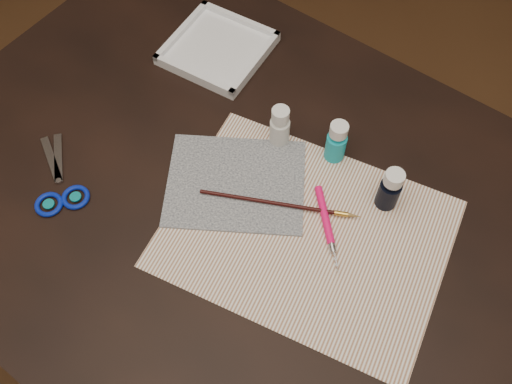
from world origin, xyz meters
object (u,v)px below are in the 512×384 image
Objects in this scene: paint_bottle_white at (280,126)px; paint_bottle_cyan at (337,142)px; paint_bottle_navy at (390,189)px; canvas at (236,183)px; paper at (306,233)px; palette_tray at (218,48)px; scissors at (53,174)px.

paint_bottle_white is 0.99× the size of paint_bottle_cyan.
paint_bottle_navy is at bearing 0.41° from paint_bottle_white.
paint_bottle_navy reaches higher than canvas.
paper is at bearing -120.23° from paint_bottle_navy.
paint_bottle_white is 0.11m from paint_bottle_cyan.
paint_bottle_navy is (0.13, -0.03, 0.00)m from paint_bottle_cyan.
paper is 0.16m from paint_bottle_navy.
canvas is 2.70× the size of paint_bottle_cyan.
paint_bottle_cyan reaches higher than palette_tray.
paint_bottle_cyan is 0.13m from paint_bottle_navy.
paint_bottle_navy reaches higher than paint_bottle_cyan.
paint_bottle_cyan reaches higher than canvas.
paint_bottle_cyan is 0.47× the size of palette_tray.
paint_bottle_white is 0.42m from scissors.
palette_tray is at bearing 166.93° from paint_bottle_cyan.
canvas is 1.28× the size of palette_tray.
canvas is 0.27m from paint_bottle_navy.
canvas is at bearing -45.99° from palette_tray.
palette_tray is (-0.23, 0.23, 0.01)m from canvas.
paper is 2.42× the size of scissors.
scissors is (-0.27, -0.18, 0.00)m from canvas.
paper is 5.20× the size of paint_bottle_white.
palette_tray is at bearing -68.29° from scissors.
palette_tray is at bearing 166.80° from paint_bottle_navy.
paint_bottle_white is 0.23m from paint_bottle_navy.
palette_tray reaches higher than paper.
palette_tray reaches higher than canvas.
paper is 5.14× the size of paint_bottle_cyan.
canvas is 2.73× the size of paint_bottle_white.
canvas is 0.32m from palette_tray.
scissors is at bearing -148.87° from paint_bottle_navy.
scissors reaches higher than paper.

